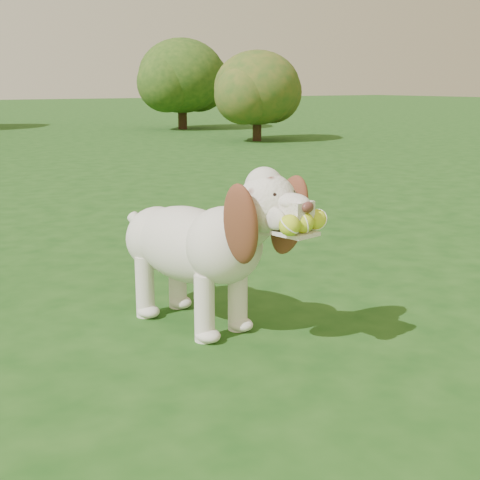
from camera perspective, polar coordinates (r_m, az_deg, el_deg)
ground at (r=3.27m, az=-7.26°, el=-4.75°), size 80.00×80.00×0.00m
dog at (r=2.73m, az=-3.19°, el=-0.03°), size 0.50×1.09×0.71m
shrub_f at (r=15.10m, az=-5.00°, el=13.78°), size 1.90×1.90×1.96m
shrub_d at (r=11.96m, az=1.48°, el=12.85°), size 1.51×1.51×1.57m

